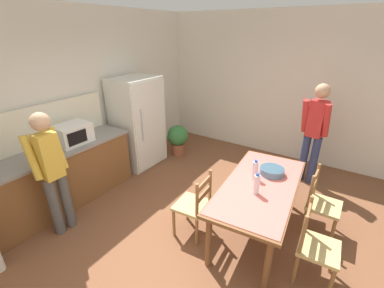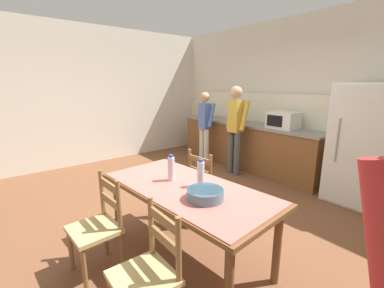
{
  "view_description": "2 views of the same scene",
  "coord_description": "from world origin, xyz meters",
  "px_view_note": "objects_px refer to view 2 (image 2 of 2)",
  "views": [
    {
      "loc": [
        -2.11,
        -1.29,
        2.52
      ],
      "look_at": [
        0.27,
        0.27,
        1.25
      ],
      "focal_mm": 24.0,
      "sensor_mm": 36.0,
      "label": 1
    },
    {
      "loc": [
        2.47,
        -1.9,
        1.72
      ],
      "look_at": [
        -0.06,
        0.11,
        0.95
      ],
      "focal_mm": 24.0,
      "sensor_mm": 36.0,
      "label": 2
    }
  ],
  "objects_px": {
    "chair_side_near_left": "(98,227)",
    "bottle_near_centre": "(171,168)",
    "person_at_sink": "(205,124)",
    "bottle_off_centre": "(201,174)",
    "chair_side_far_left": "(207,185)",
    "person_at_counter": "(235,126)",
    "microwave": "(283,120)",
    "serving_bowl": "(205,193)",
    "dining_table": "(186,195)",
    "chair_side_near_right": "(148,274)",
    "refrigerator": "(367,146)"
  },
  "relations": [
    {
      "from": "serving_bowl",
      "to": "person_at_sink",
      "type": "height_order",
      "value": "person_at_sink"
    },
    {
      "from": "microwave",
      "to": "chair_side_far_left",
      "type": "bearing_deg",
      "value": -82.88
    },
    {
      "from": "person_at_sink",
      "to": "chair_side_far_left",
      "type": "bearing_deg",
      "value": -130.4
    },
    {
      "from": "refrigerator",
      "to": "microwave",
      "type": "bearing_deg",
      "value": 179.2
    },
    {
      "from": "person_at_counter",
      "to": "person_at_sink",
      "type": "bearing_deg",
      "value": 88.76
    },
    {
      "from": "person_at_sink",
      "to": "chair_side_near_left",
      "type": "bearing_deg",
      "value": -147.02
    },
    {
      "from": "microwave",
      "to": "chair_side_near_right",
      "type": "height_order",
      "value": "microwave"
    },
    {
      "from": "serving_bowl",
      "to": "person_at_counter",
      "type": "height_order",
      "value": "person_at_counter"
    },
    {
      "from": "dining_table",
      "to": "bottle_near_centre",
      "type": "height_order",
      "value": "bottle_near_centre"
    },
    {
      "from": "chair_side_near_left",
      "to": "person_at_counter",
      "type": "relative_size",
      "value": 0.54
    },
    {
      "from": "chair_side_near_left",
      "to": "person_at_counter",
      "type": "bearing_deg",
      "value": 106.18
    },
    {
      "from": "bottle_near_centre",
      "to": "person_at_sink",
      "type": "distance_m",
      "value": 3.04
    },
    {
      "from": "serving_bowl",
      "to": "person_at_sink",
      "type": "distance_m",
      "value": 3.44
    },
    {
      "from": "serving_bowl",
      "to": "person_at_counter",
      "type": "distance_m",
      "value": 2.82
    },
    {
      "from": "microwave",
      "to": "bottle_near_centre",
      "type": "relative_size",
      "value": 1.85
    },
    {
      "from": "dining_table",
      "to": "chair_side_far_left",
      "type": "xyz_separation_m",
      "value": [
        -0.46,
        0.68,
        -0.23
      ]
    },
    {
      "from": "serving_bowl",
      "to": "chair_side_near_right",
      "type": "bearing_deg",
      "value": -77.11
    },
    {
      "from": "refrigerator",
      "to": "person_at_counter",
      "type": "xyz_separation_m",
      "value": [
        -2.02,
        -0.5,
        0.07
      ]
    },
    {
      "from": "chair_side_near_left",
      "to": "chair_side_near_right",
      "type": "distance_m",
      "value": 0.82
    },
    {
      "from": "dining_table",
      "to": "chair_side_far_left",
      "type": "height_order",
      "value": "chair_side_far_left"
    },
    {
      "from": "refrigerator",
      "to": "microwave",
      "type": "xyz_separation_m",
      "value": [
        -1.35,
        0.02,
        0.21
      ]
    },
    {
      "from": "bottle_off_centre",
      "to": "person_at_counter",
      "type": "bearing_deg",
      "value": 124.98
    },
    {
      "from": "bottle_off_centre",
      "to": "chair_side_near_left",
      "type": "relative_size",
      "value": 0.3
    },
    {
      "from": "person_at_counter",
      "to": "dining_table",
      "type": "bearing_deg",
      "value": -147.92
    },
    {
      "from": "bottle_near_centre",
      "to": "chair_side_near_right",
      "type": "height_order",
      "value": "bottle_near_centre"
    },
    {
      "from": "serving_bowl",
      "to": "chair_side_near_left",
      "type": "height_order",
      "value": "chair_side_near_left"
    },
    {
      "from": "bottle_off_centre",
      "to": "chair_side_far_left",
      "type": "xyz_separation_m",
      "value": [
        -0.55,
        0.57,
        -0.44
      ]
    },
    {
      "from": "chair_side_far_left",
      "to": "microwave",
      "type": "bearing_deg",
      "value": -87.5
    },
    {
      "from": "refrigerator",
      "to": "dining_table",
      "type": "bearing_deg",
      "value": -103.19
    },
    {
      "from": "microwave",
      "to": "bottle_near_centre",
      "type": "xyz_separation_m",
      "value": [
        0.49,
        -2.74,
        -0.19
      ]
    },
    {
      "from": "person_at_sink",
      "to": "serving_bowl",
      "type": "bearing_deg",
      "value": -131.08
    },
    {
      "from": "person_at_sink",
      "to": "dining_table",
      "type": "bearing_deg",
      "value": -134.36
    },
    {
      "from": "refrigerator",
      "to": "chair_side_far_left",
      "type": "xyz_separation_m",
      "value": [
        -1.1,
        -2.02,
        -0.42
      ]
    },
    {
      "from": "chair_side_far_left",
      "to": "dining_table",
      "type": "bearing_deg",
      "value": 119.57
    },
    {
      "from": "dining_table",
      "to": "refrigerator",
      "type": "bearing_deg",
      "value": 76.81
    },
    {
      "from": "serving_bowl",
      "to": "person_at_counter",
      "type": "relative_size",
      "value": 0.19
    },
    {
      "from": "refrigerator",
      "to": "serving_bowl",
      "type": "height_order",
      "value": "refrigerator"
    },
    {
      "from": "chair_side_near_left",
      "to": "bottle_near_centre",
      "type": "bearing_deg",
      "value": 77.58
    },
    {
      "from": "bottle_off_centre",
      "to": "person_at_counter",
      "type": "xyz_separation_m",
      "value": [
        -1.46,
        2.09,
        0.06
      ]
    },
    {
      "from": "dining_table",
      "to": "chair_side_near_right",
      "type": "relative_size",
      "value": 2.06
    },
    {
      "from": "chair_side_near_right",
      "to": "person_at_sink",
      "type": "bearing_deg",
      "value": 134.07
    },
    {
      "from": "chair_side_near_left",
      "to": "person_at_sink",
      "type": "height_order",
      "value": "person_at_sink"
    },
    {
      "from": "chair_side_near_left",
      "to": "person_at_sink",
      "type": "relative_size",
      "value": 0.59
    },
    {
      "from": "bottle_near_centre",
      "to": "person_at_counter",
      "type": "xyz_separation_m",
      "value": [
        -1.16,
        2.22,
        0.06
      ]
    },
    {
      "from": "bottle_off_centre",
      "to": "chair_side_near_right",
      "type": "xyz_separation_m",
      "value": [
        0.39,
        -0.8,
        -0.44
      ]
    },
    {
      "from": "microwave",
      "to": "chair_side_far_left",
      "type": "height_order",
      "value": "microwave"
    },
    {
      "from": "refrigerator",
      "to": "chair_side_near_left",
      "type": "distance_m",
      "value": 3.62
    },
    {
      "from": "chair_side_far_left",
      "to": "person_at_counter",
      "type": "distance_m",
      "value": 1.84
    },
    {
      "from": "bottle_near_centre",
      "to": "chair_side_far_left",
      "type": "distance_m",
      "value": 0.86
    },
    {
      "from": "microwave",
      "to": "bottle_near_centre",
      "type": "bearing_deg",
      "value": -79.78
    }
  ]
}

